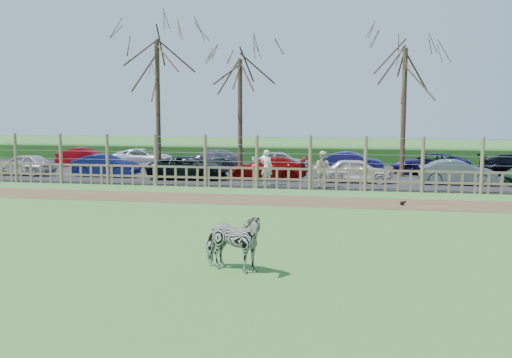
% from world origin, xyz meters
% --- Properties ---
extents(ground, '(120.00, 120.00, 0.00)m').
position_xyz_m(ground, '(0.00, 0.00, 0.00)').
color(ground, '#5EA249').
rests_on(ground, ground).
extents(dirt_strip, '(34.00, 2.80, 0.01)m').
position_xyz_m(dirt_strip, '(0.00, 4.50, 0.01)').
color(dirt_strip, brown).
rests_on(dirt_strip, ground).
extents(asphalt, '(44.00, 13.00, 0.04)m').
position_xyz_m(asphalt, '(0.00, 14.50, 0.02)').
color(asphalt, '#232326').
rests_on(asphalt, ground).
extents(hedge, '(46.00, 2.00, 1.10)m').
position_xyz_m(hedge, '(0.00, 21.50, 0.55)').
color(hedge, '#1E4716').
rests_on(hedge, ground).
extents(fence, '(30.16, 0.16, 2.50)m').
position_xyz_m(fence, '(0.00, 8.00, 0.80)').
color(fence, brown).
rests_on(fence, ground).
extents(tree_left, '(4.80, 4.80, 7.88)m').
position_xyz_m(tree_left, '(-6.50, 12.50, 5.62)').
color(tree_left, '#3D2B1E').
rests_on(tree_left, ground).
extents(tree_mid, '(4.80, 4.80, 6.83)m').
position_xyz_m(tree_mid, '(-2.00, 13.50, 4.87)').
color(tree_mid, '#3D2B1E').
rests_on(tree_mid, ground).
extents(tree_right, '(4.80, 4.80, 7.35)m').
position_xyz_m(tree_right, '(7.00, 14.00, 5.24)').
color(tree_right, '#3D2B1E').
rests_on(tree_right, ground).
extents(zebra, '(1.75, 1.19, 1.35)m').
position_xyz_m(zebra, '(2.06, -5.95, 0.68)').
color(zebra, gray).
rests_on(zebra, ground).
extents(visitor_a, '(0.73, 0.59, 1.72)m').
position_xyz_m(visitor_a, '(0.31, 8.89, 0.90)').
color(visitor_a, silver).
rests_on(visitor_a, asphalt).
extents(visitor_b, '(0.97, 0.84, 1.72)m').
position_xyz_m(visitor_b, '(3.01, 8.56, 0.90)').
color(visitor_b, beige).
rests_on(visitor_b, asphalt).
extents(crow, '(0.23, 0.17, 0.19)m').
position_xyz_m(crow, '(6.42, 4.17, 0.09)').
color(crow, black).
rests_on(crow, ground).
extents(car_0, '(3.61, 1.65, 1.20)m').
position_xyz_m(car_0, '(-13.90, 10.85, 0.64)').
color(car_0, '#C0B7BF').
rests_on(car_0, asphalt).
extents(car_1, '(3.69, 1.42, 1.20)m').
position_xyz_m(car_1, '(-9.06, 11.04, 0.64)').
color(car_1, '#0E1652').
rests_on(car_1, asphalt).
extents(car_2, '(4.43, 2.24, 1.20)m').
position_xyz_m(car_2, '(-4.22, 10.74, 0.64)').
color(car_2, black).
rests_on(car_2, asphalt).
extents(car_3, '(4.17, 1.76, 1.20)m').
position_xyz_m(car_3, '(-0.04, 11.31, 0.64)').
color(car_3, maroon).
rests_on(car_3, asphalt).
extents(car_4, '(3.54, 1.46, 1.20)m').
position_xyz_m(car_4, '(4.60, 10.92, 0.64)').
color(car_4, white).
rests_on(car_4, asphalt).
extents(car_5, '(3.66, 1.31, 1.20)m').
position_xyz_m(car_5, '(9.45, 10.98, 0.64)').
color(car_5, slate).
rests_on(car_5, asphalt).
extents(car_7, '(3.71, 1.50, 1.20)m').
position_xyz_m(car_7, '(-13.03, 16.40, 0.64)').
color(car_7, maroon).
rests_on(car_7, asphalt).
extents(car_8, '(4.48, 2.37, 1.20)m').
position_xyz_m(car_8, '(-9.01, 16.35, 0.64)').
color(car_8, silver).
rests_on(car_8, asphalt).
extents(car_9, '(4.31, 2.16, 1.20)m').
position_xyz_m(car_9, '(-4.48, 16.07, 0.64)').
color(car_9, '#585663').
rests_on(car_9, asphalt).
extents(car_10, '(3.66, 1.82, 1.20)m').
position_xyz_m(car_10, '(-0.01, 15.83, 0.64)').
color(car_10, beige).
rests_on(car_10, asphalt).
extents(car_11, '(3.71, 1.48, 1.20)m').
position_xyz_m(car_11, '(4.27, 15.63, 0.64)').
color(car_11, '#171551').
rests_on(car_11, asphalt).
extents(car_12, '(4.35, 2.07, 1.20)m').
position_xyz_m(car_12, '(8.65, 15.65, 0.64)').
color(car_12, '#1C124F').
rests_on(car_12, asphalt).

